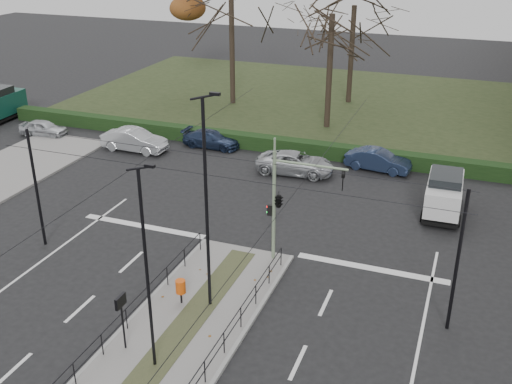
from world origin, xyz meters
TOP-DOWN VIEW (x-y plane):
  - ground at (0.00, 0.00)m, footprint 140.00×140.00m
  - median_island at (0.00, -2.50)m, footprint 4.40×15.00m
  - park at (-6.00, 32.00)m, footprint 38.00×26.00m
  - hedge at (-6.00, 18.60)m, footprint 38.00×1.00m
  - median_railing at (0.00, -2.60)m, footprint 4.14×13.24m
  - catenary at (0.00, 1.62)m, footprint 20.00×34.00m
  - traffic_light at (1.81, 4.50)m, footprint 3.63×2.08m
  - litter_bin at (-0.88, -0.30)m, footprint 0.42×0.42m
  - info_panel at (-1.51, -3.62)m, footprint 0.13×0.60m
  - streetlamp_median_near at (-0.00, -4.06)m, footprint 0.65×0.13m
  - streetlamp_median_far at (0.30, 0.02)m, footprint 0.75×0.15m
  - parked_car_first at (-20.47, 15.62)m, footprint 3.73×1.85m
  - parked_car_second at (-12.43, 15.25)m, footprint 4.68×1.66m
  - parked_car_third at (-7.72, 17.78)m, footprint 4.17×1.75m
  - parked_car_fourth at (-0.73, 15.23)m, footprint 5.03×2.56m
  - white_van at (8.51, 12.52)m, footprint 2.10×4.41m
  - bare_tree_center at (-1.15, 32.58)m, footprint 8.29×8.29m
  - bare_tree_near at (-1.17, 24.99)m, footprint 6.54×6.54m
  - parked_car_fifth at (4.09, 17.57)m, footprint 4.29×1.91m

SIDE VIEW (x-z plane):
  - ground at x=0.00m, z-range 0.00..0.00m
  - park at x=-6.00m, z-range 0.00..0.10m
  - median_island at x=0.00m, z-range 0.00..0.14m
  - hedge at x=-6.00m, z-range 0.00..1.00m
  - parked_car_third at x=-7.72m, z-range 0.00..1.20m
  - parked_car_first at x=-20.47m, z-range 0.00..1.22m
  - parked_car_fourth at x=-0.73m, z-range 0.00..1.36m
  - parked_car_fifth at x=4.09m, z-range 0.00..1.37m
  - parked_car_second at x=-12.43m, z-range 0.00..1.54m
  - litter_bin at x=-0.88m, z-range 0.37..1.44m
  - median_railing at x=0.00m, z-range 0.52..1.44m
  - white_van at x=8.51m, z-range 0.05..2.41m
  - info_panel at x=-1.51m, z-range 0.79..3.08m
  - traffic_light at x=1.81m, z-range 0.58..5.92m
  - catenary at x=0.00m, z-range 0.42..6.42m
  - streetlamp_median_near at x=0.00m, z-range 0.21..7.95m
  - streetlamp_median_far at x=0.30m, z-range 0.22..9.21m
  - bare_tree_center at x=-1.15m, z-range 2.26..13.19m
  - bare_tree_near at x=-1.17m, z-range 2.32..13.61m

